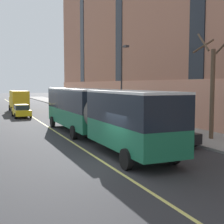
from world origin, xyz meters
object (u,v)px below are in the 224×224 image
at_px(parked_car_black_0, 169,133).
at_px(parked_car_red_2, 123,121).
at_px(street_tree_mid_block, 212,86).
at_px(taxi_cab, 21,111).
at_px(city_bus, 94,111).
at_px(street_lamp, 122,76).
at_px(box_truck, 19,100).

relative_size(parked_car_black_0, parked_car_red_2, 1.10).
distance_m(parked_car_red_2, street_tree_mid_block, 8.39).
height_order(parked_car_black_0, taxi_cab, same).
relative_size(taxi_cab, street_tree_mid_block, 0.65).
bearing_deg(city_bus, parked_car_black_0, -39.98).
bearing_deg(parked_car_black_0, parked_car_red_2, 90.49).
bearing_deg(parked_car_red_2, street_lamp, 66.44).
bearing_deg(taxi_cab, parked_car_red_2, -63.81).
distance_m(parked_car_red_2, box_truck, 22.75).
height_order(parked_car_red_2, box_truck, box_truck).
distance_m(city_bus, street_lamp, 10.37).
distance_m(city_bus, street_tree_mid_block, 8.40).
height_order(street_tree_mid_block, street_lamp, street_lamp).
relative_size(parked_car_red_2, street_lamp, 0.56).
bearing_deg(street_lamp, street_tree_mid_block, -81.75).
xyz_separation_m(box_truck, street_lamp, (8.32, -17.37, 3.05)).
bearing_deg(street_lamp, parked_car_red_2, -113.56).
distance_m(taxi_cab, street_lamp, 13.69).
xyz_separation_m(parked_car_black_0, taxi_cab, (-6.99, 21.10, -0.00)).
bearing_deg(taxi_cab, street_lamp, -47.36).
xyz_separation_m(taxi_cab, street_lamp, (8.87, -9.63, 3.99)).
bearing_deg(street_lamp, parked_car_black_0, -99.32).
bearing_deg(street_tree_mid_block, parked_car_black_0, -178.77).
relative_size(box_truck, street_lamp, 0.96).
bearing_deg(street_tree_mid_block, city_bus, 156.49).
relative_size(parked_car_black_0, street_lamp, 0.62).
xyz_separation_m(parked_car_black_0, street_lamp, (1.88, 11.47, 3.99)).
xyz_separation_m(parked_car_red_2, street_lamp, (1.94, 4.45, 3.99)).
bearing_deg(city_bus, taxi_cab, 99.56).
height_order(box_truck, street_lamp, street_lamp).
bearing_deg(city_bus, box_truck, 95.47).
bearing_deg(parked_car_black_0, taxi_cab, 108.32).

